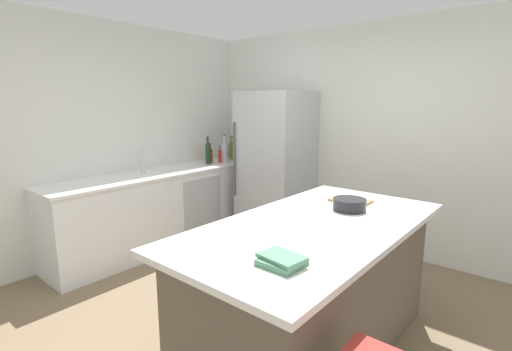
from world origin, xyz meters
name	(u,v)px	position (x,y,z in m)	size (l,w,h in m)	color
ground_plane	(260,339)	(0.00, 0.00, 0.00)	(7.20, 7.20, 0.00)	#7A664C
wall_rear	(387,140)	(0.00, 2.25, 1.30)	(6.00, 0.10, 2.60)	silver
wall_left	(87,141)	(-2.45, 0.00, 1.30)	(0.10, 6.00, 2.60)	silver
counter_run_left	(165,208)	(-2.10, 0.72, 0.46)	(0.64, 2.80, 0.91)	white
kitchen_island	(313,286)	(0.34, 0.16, 0.47)	(1.07, 2.09, 0.93)	brown
refrigerator	(276,166)	(-1.24, 1.83, 0.92)	(0.80, 0.77, 1.85)	#B7BABF
sink_faucet	(143,160)	(-2.14, 0.48, 1.07)	(0.15, 0.05, 0.30)	silver
gin_bottle	(233,150)	(-2.17, 2.00, 1.04)	(0.07, 0.07, 0.32)	#8CB79E
olive_oil_bottle	(231,150)	(-2.11, 1.91, 1.04)	(0.05, 0.05, 0.33)	olive
vinegar_bottle	(225,153)	(-2.13, 1.80, 1.02)	(0.05, 0.05, 0.28)	#994C23
soda_bottle	(224,151)	(-2.05, 1.71, 1.05)	(0.07, 0.07, 0.37)	silver
hot_sauce_bottle	(220,156)	(-2.04, 1.62, 1.00)	(0.05, 0.05, 0.22)	red
syrup_bottle	(210,155)	(-2.13, 1.52, 1.01)	(0.07, 0.07, 0.27)	#5B3319
wine_bottle	(208,153)	(-2.08, 1.43, 1.05)	(0.07, 0.07, 0.37)	#19381E
cookbook_stack	(282,260)	(0.55, -0.51, 0.95)	(0.24, 0.19, 0.05)	#4C7F60
mixing_bowl	(349,204)	(0.38, 0.59, 0.97)	(0.24, 0.24, 0.09)	black
cutting_board	(350,201)	(0.27, 0.82, 0.94)	(0.31, 0.20, 0.02)	#9E7042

